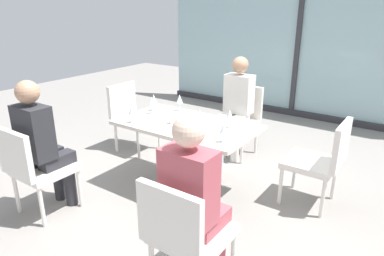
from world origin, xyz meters
The scene contains 21 objects.
ground_plane centered at (0.00, 0.00, 0.00)m, with size 12.00×12.00×0.00m, color gray.
window_wall_backdrop centered at (0.00, 3.20, 1.21)m, with size 4.99×0.10×2.70m.
dining_table_main centered at (0.00, 0.00, 0.54)m, with size 1.39×0.79×0.73m.
chair_near_window centered at (0.00, 1.17, 0.50)m, with size 0.46×0.51×0.87m.
chair_front_right centered at (0.83, -1.17, 0.50)m, with size 0.46×0.50×0.87m.
chair_front_left centered at (-0.83, -1.17, 0.50)m, with size 0.46×0.50×0.87m.
chair_far_left centered at (-1.23, 0.46, 0.50)m, with size 0.50×0.46×0.87m.
chair_far_right centered at (1.23, 0.46, 0.50)m, with size 0.50×0.46×0.87m.
person_near_window centered at (0.00, 1.06, 0.70)m, with size 0.34×0.39×1.26m.
person_front_right centered at (0.83, -1.06, 0.70)m, with size 0.34×0.39×1.26m.
person_front_left centered at (-0.83, -1.06, 0.70)m, with size 0.34×0.39×1.26m.
wine_glass_0 centered at (-0.50, 0.06, 0.86)m, with size 0.07×0.07×0.18m.
wine_glass_1 centered at (-0.55, 0.15, 0.86)m, with size 0.07×0.07×0.18m.
wine_glass_2 centered at (-0.31, 0.31, 0.86)m, with size 0.07×0.07×0.18m.
wine_glass_3 centered at (0.17, -0.02, 0.86)m, with size 0.07×0.07×0.18m.
wine_glass_4 centered at (0.56, -0.23, 0.86)m, with size 0.07×0.07×0.18m.
wine_glass_5 centered at (-0.46, -0.29, 0.86)m, with size 0.07×0.07×0.18m.
wine_glass_6 centered at (0.42, 0.13, 0.86)m, with size 0.07×0.07×0.18m.
coffee_cup centered at (-0.10, -0.08, 0.78)m, with size 0.08×0.08×0.09m, color white.
cell_phone_on_table centered at (0.19, -0.23, 0.73)m, with size 0.07×0.14×0.01m, color black.
handbag_0 centered at (-0.09, 0.63, 0.14)m, with size 0.30×0.16×0.28m, color silver.
Camera 1 is at (1.92, -2.66, 1.86)m, focal length 32.52 mm.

